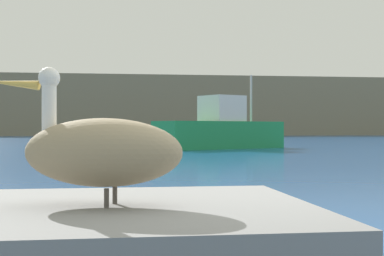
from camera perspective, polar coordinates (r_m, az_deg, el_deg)
name	(u,v)px	position (r m, az deg, el deg)	size (l,w,h in m)	color
hillside_backdrop	(122,106)	(84.74, -7.03, 2.17)	(140.00, 11.23, 8.60)	#7F755B
pier_dock	(103,253)	(3.58, -8.94, -12.34)	(2.58, 2.08, 0.58)	gray
pelican	(101,151)	(3.51, -9.13, -2.27)	(1.30, 0.77, 0.85)	gray
fishing_boat_green	(221,130)	(29.39, 2.89, -0.24)	(7.31, 5.27, 3.92)	#1E8C4C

